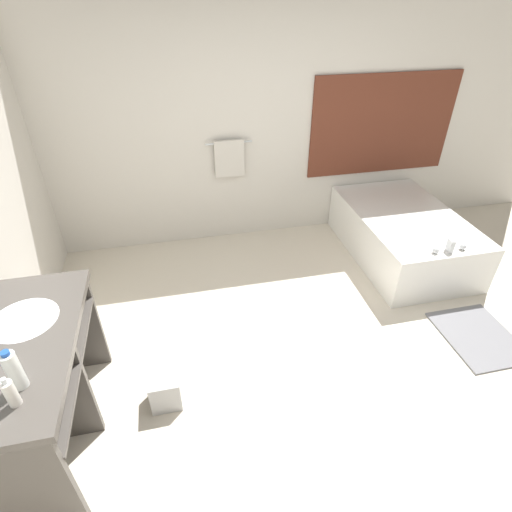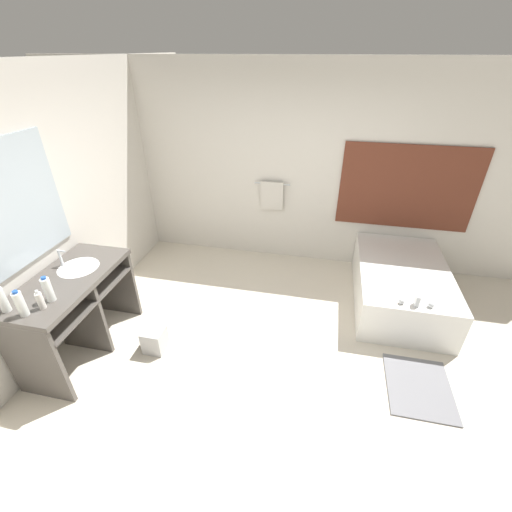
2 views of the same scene
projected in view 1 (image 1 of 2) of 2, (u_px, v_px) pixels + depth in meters
name	position (u px, v px, depth m)	size (l,w,h in m)	color
ground_plane	(315.00, 371.00, 3.17)	(16.00, 16.00, 0.00)	beige
wall_back_with_blinds	(260.00, 120.00, 4.20)	(7.40, 0.13, 2.70)	silver
vanity_counter	(31.00, 368.00, 2.36)	(0.63, 1.27, 0.91)	#4C4742
bathtub	(403.00, 233.00, 4.36)	(1.04, 1.65, 0.64)	white
water_bottle_3	(14.00, 370.00, 1.90)	(0.07, 0.07, 0.24)	silver
soap_dispenser	(11.00, 393.00, 1.84)	(0.05, 0.05, 0.18)	white
waste_bin	(165.00, 389.00, 2.87)	(0.21, 0.21, 0.26)	#B2B2B2
bath_mat	(478.00, 336.00, 3.46)	(0.59, 0.72, 0.02)	slate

